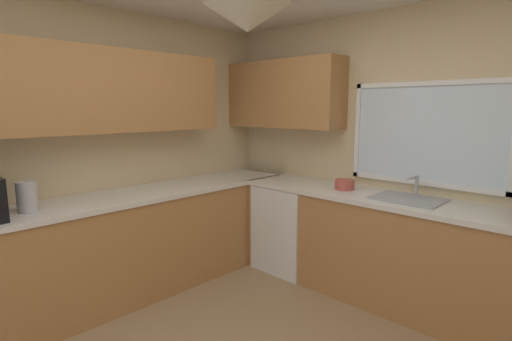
% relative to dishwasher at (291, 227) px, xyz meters
% --- Properties ---
extents(room_shell, '(4.03, 4.03, 2.59)m').
position_rel_dishwasher_xyz_m(room_shell, '(0.59, -1.17, 1.30)').
color(room_shell, beige).
rests_on(room_shell, ground_plane).
extents(counter_run_left, '(0.65, 3.64, 0.92)m').
position_rel_dishwasher_xyz_m(counter_run_left, '(-0.66, -1.62, 0.02)').
color(counter_run_left, '#AD7542').
rests_on(counter_run_left, ground_plane).
extents(counter_run_back, '(3.12, 0.65, 0.92)m').
position_rel_dishwasher_xyz_m(counter_run_back, '(1.20, 0.03, 0.02)').
color(counter_run_back, '#AD7542').
rests_on(counter_run_back, ground_plane).
extents(dishwasher, '(0.60, 0.60, 0.87)m').
position_rel_dishwasher_xyz_m(dishwasher, '(0.00, 0.00, 0.00)').
color(dishwasher, white).
rests_on(dishwasher, ground_plane).
extents(kettle, '(0.14, 0.14, 0.22)m').
position_rel_dishwasher_xyz_m(kettle, '(-0.64, -2.24, 0.59)').
color(kettle, '#B7B7BC').
rests_on(kettle, counter_run_left).
extents(sink_assembly, '(0.53, 0.40, 0.19)m').
position_rel_dishwasher_xyz_m(sink_assembly, '(1.18, 0.04, 0.49)').
color(sink_assembly, '#9EA0A5').
rests_on(sink_assembly, counter_run_back).
extents(bowl, '(0.18, 0.18, 0.09)m').
position_rel_dishwasher_xyz_m(bowl, '(0.59, 0.03, 0.53)').
color(bowl, '#B74C42').
rests_on(bowl, counter_run_back).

